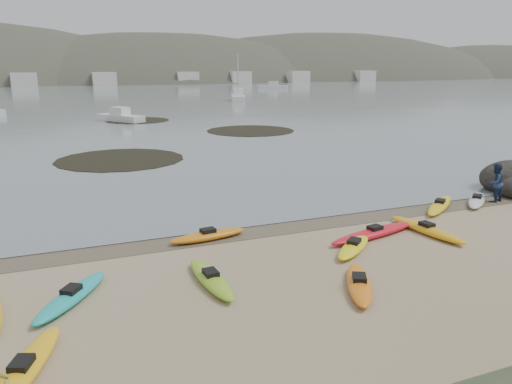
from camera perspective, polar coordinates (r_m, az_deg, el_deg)
name	(u,v)px	position (r m, az deg, el deg)	size (l,w,h in m)	color
ground	(256,227)	(20.95, 0.00, -3.98)	(600.00, 600.00, 0.00)	tan
wet_sand	(259,229)	(20.68, 0.31, -4.21)	(60.00, 60.00, 0.00)	brown
water	(62,75)	(318.57, -21.26, 12.33)	(1200.00, 1200.00, 0.00)	slate
kayaks	(298,252)	(17.80, 4.80, -6.85)	(23.05, 10.31, 0.34)	#ECAA13
person_east	(495,183)	(27.11, 25.66, 0.97)	(0.94, 0.73, 1.93)	navy
kelp_mats	(177,136)	(48.01, -9.05, 6.39)	(23.16, 32.94, 0.04)	black
moored_boats	(125,97)	(97.88, -14.75, 10.44)	(86.79, 68.78, 1.18)	silver
far_hills	(171,118)	(218.65, -9.71, 8.35)	(550.00, 135.00, 80.00)	#384235
far_town	(96,79)	(164.03, -17.79, 12.19)	(199.00, 5.00, 4.00)	beige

